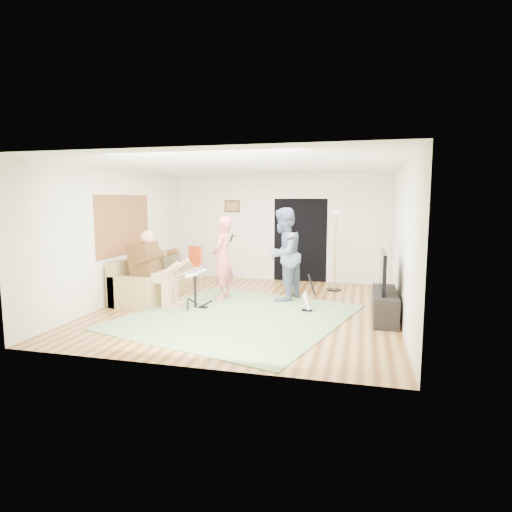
{
  "coord_description": "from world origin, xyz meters",
  "views": [
    {
      "loc": [
        2.09,
        -7.76,
        2.09
      ],
      "look_at": [
        0.07,
        0.3,
        0.98
      ],
      "focal_mm": 30.0,
      "sensor_mm": 36.0,
      "label": 1
    }
  ],
  "objects_px": {
    "tv_cabinet": "(385,305)",
    "television": "(383,271)",
    "torchiere_lamp": "(336,236)",
    "dining_chair": "(191,271)",
    "guitarist": "(283,254)",
    "guitar_spare": "(308,301)",
    "sofa": "(150,284)",
    "singer": "(223,258)",
    "drum_kit": "(195,291)"
  },
  "relations": [
    {
      "from": "tv_cabinet",
      "to": "television",
      "type": "height_order",
      "value": "television"
    },
    {
      "from": "torchiere_lamp",
      "to": "dining_chair",
      "type": "relative_size",
      "value": 1.95
    },
    {
      "from": "guitarist",
      "to": "guitar_spare",
      "type": "xyz_separation_m",
      "value": [
        0.61,
        -0.78,
        -0.75
      ]
    },
    {
      "from": "sofa",
      "to": "singer",
      "type": "relative_size",
      "value": 1.24
    },
    {
      "from": "guitarist",
      "to": "television",
      "type": "bearing_deg",
      "value": 79.38
    },
    {
      "from": "sofa",
      "to": "guitarist",
      "type": "relative_size",
      "value": 1.13
    },
    {
      "from": "tv_cabinet",
      "to": "dining_chair",
      "type": "bearing_deg",
      "value": 155.63
    },
    {
      "from": "guitar_spare",
      "to": "television",
      "type": "bearing_deg",
      "value": -8.83
    },
    {
      "from": "torchiere_lamp",
      "to": "dining_chair",
      "type": "xyz_separation_m",
      "value": [
        -3.44,
        -0.2,
        -0.92
      ]
    },
    {
      "from": "drum_kit",
      "to": "guitar_spare",
      "type": "relative_size",
      "value": 1.06
    },
    {
      "from": "singer",
      "to": "tv_cabinet",
      "type": "distance_m",
      "value": 3.36
    },
    {
      "from": "singer",
      "to": "torchiere_lamp",
      "type": "relative_size",
      "value": 0.95
    },
    {
      "from": "sofa",
      "to": "dining_chair",
      "type": "height_order",
      "value": "dining_chair"
    },
    {
      "from": "tv_cabinet",
      "to": "sofa",
      "type": "bearing_deg",
      "value": 173.17
    },
    {
      "from": "torchiere_lamp",
      "to": "television",
      "type": "bearing_deg",
      "value": -66.6
    },
    {
      "from": "singer",
      "to": "torchiere_lamp",
      "type": "height_order",
      "value": "torchiere_lamp"
    },
    {
      "from": "sofa",
      "to": "torchiere_lamp",
      "type": "relative_size",
      "value": 1.18
    },
    {
      "from": "torchiere_lamp",
      "to": "guitar_spare",
      "type": "bearing_deg",
      "value": -100.29
    },
    {
      "from": "drum_kit",
      "to": "guitarist",
      "type": "distance_m",
      "value": 1.96
    },
    {
      "from": "drum_kit",
      "to": "dining_chair",
      "type": "height_order",
      "value": "dining_chair"
    },
    {
      "from": "guitarist",
      "to": "guitar_spare",
      "type": "distance_m",
      "value": 1.25
    },
    {
      "from": "tv_cabinet",
      "to": "guitarist",
      "type": "bearing_deg",
      "value": 153.45
    },
    {
      "from": "torchiere_lamp",
      "to": "tv_cabinet",
      "type": "xyz_separation_m",
      "value": [
        1.01,
        -2.21,
        -1.01
      ]
    },
    {
      "from": "guitar_spare",
      "to": "tv_cabinet",
      "type": "bearing_deg",
      "value": -8.51
    },
    {
      "from": "guitarist",
      "to": "television",
      "type": "distance_m",
      "value": 2.17
    },
    {
      "from": "drum_kit",
      "to": "television",
      "type": "relative_size",
      "value": 0.72
    },
    {
      "from": "tv_cabinet",
      "to": "torchiere_lamp",
      "type": "bearing_deg",
      "value": 114.48
    },
    {
      "from": "guitarist",
      "to": "torchiere_lamp",
      "type": "height_order",
      "value": "guitarist"
    },
    {
      "from": "guitarist",
      "to": "television",
      "type": "height_order",
      "value": "guitarist"
    },
    {
      "from": "singer",
      "to": "guitarist",
      "type": "xyz_separation_m",
      "value": [
        1.24,
        0.24,
        0.09
      ]
    },
    {
      "from": "guitarist",
      "to": "dining_chair",
      "type": "height_order",
      "value": "guitarist"
    },
    {
      "from": "sofa",
      "to": "television",
      "type": "height_order",
      "value": "television"
    },
    {
      "from": "television",
      "to": "guitarist",
      "type": "bearing_deg",
      "value": 152.86
    },
    {
      "from": "tv_cabinet",
      "to": "drum_kit",
      "type": "bearing_deg",
      "value": -178.77
    },
    {
      "from": "torchiere_lamp",
      "to": "tv_cabinet",
      "type": "bearing_deg",
      "value": -65.52
    },
    {
      "from": "guitarist",
      "to": "guitar_spare",
      "type": "height_order",
      "value": "guitarist"
    },
    {
      "from": "drum_kit",
      "to": "tv_cabinet",
      "type": "relative_size",
      "value": 0.54
    },
    {
      "from": "dining_chair",
      "to": "tv_cabinet",
      "type": "xyz_separation_m",
      "value": [
        4.45,
        -2.02,
        -0.08
      ]
    },
    {
      "from": "sofa",
      "to": "guitar_spare",
      "type": "xyz_separation_m",
      "value": [
        3.42,
        -0.37,
        -0.09
      ]
    },
    {
      "from": "sofa",
      "to": "torchiere_lamp",
      "type": "distance_m",
      "value": 4.24
    },
    {
      "from": "sofa",
      "to": "torchiere_lamp",
      "type": "bearing_deg",
      "value": 23.41
    },
    {
      "from": "drum_kit",
      "to": "television",
      "type": "bearing_deg",
      "value": 1.25
    },
    {
      "from": "guitarist",
      "to": "sofa",
      "type": "bearing_deg",
      "value": -65.09
    },
    {
      "from": "dining_chair",
      "to": "television",
      "type": "xyz_separation_m",
      "value": [
        4.4,
        -2.02,
        0.52
      ]
    },
    {
      "from": "sofa",
      "to": "dining_chair",
      "type": "xyz_separation_m",
      "value": [
        0.35,
        1.44,
        0.04
      ]
    },
    {
      "from": "tv_cabinet",
      "to": "singer",
      "type": "bearing_deg",
      "value": 166.89
    },
    {
      "from": "singer",
      "to": "dining_chair",
      "type": "distance_m",
      "value": 1.84
    },
    {
      "from": "guitar_spare",
      "to": "torchiere_lamp",
      "type": "xyz_separation_m",
      "value": [
        0.36,
        2.01,
        1.05
      ]
    },
    {
      "from": "torchiere_lamp",
      "to": "dining_chair",
      "type": "height_order",
      "value": "torchiere_lamp"
    },
    {
      "from": "guitarist",
      "to": "tv_cabinet",
      "type": "distance_m",
      "value": 2.33
    }
  ]
}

